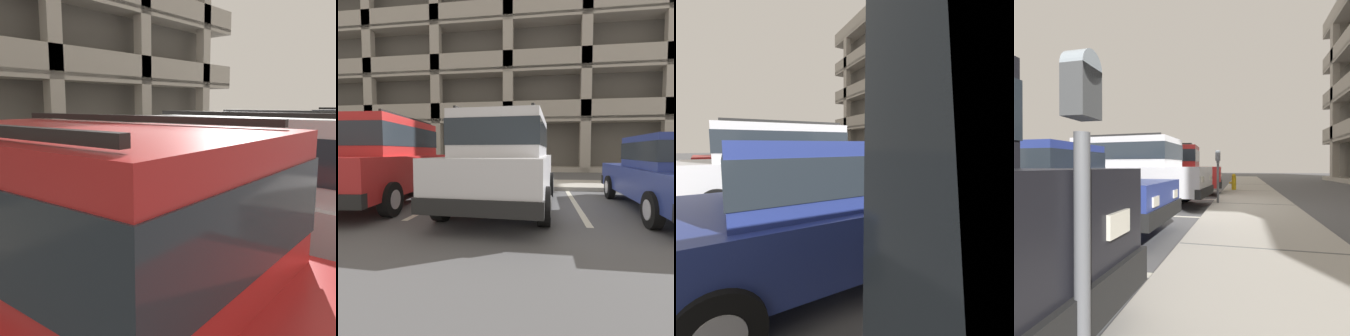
{
  "view_description": "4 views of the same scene",
  "coord_description": "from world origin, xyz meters",
  "views": [
    {
      "loc": [
        -4.37,
        -4.43,
        2.12
      ],
      "look_at": [
        0.08,
        -0.49,
        1.1
      ],
      "focal_mm": 40.0,
      "sensor_mm": 36.0,
      "label": 1
    },
    {
      "loc": [
        0.82,
        -8.09,
        1.23
      ],
      "look_at": [
        -0.17,
        -0.95,
        0.77
      ],
      "focal_mm": 28.0,
      "sensor_mm": 36.0,
      "label": 2
    },
    {
      "loc": [
        5.79,
        -3.64,
        1.52
      ],
      "look_at": [
        -0.15,
        -0.43,
        0.8
      ],
      "focal_mm": 24.0,
      "sensor_mm": 36.0,
      "label": 3
    },
    {
      "loc": [
        7.38,
        1.04,
        1.15
      ],
      "look_at": [
        0.01,
        -0.68,
        1.1
      ],
      "focal_mm": 28.0,
      "sensor_mm": 36.0,
      "label": 4
    }
  ],
  "objects": [
    {
      "name": "ground_plane",
      "position": [
        0.0,
        0.0,
        -0.05
      ],
      "size": [
        80.0,
        80.0,
        0.1
      ],
      "color": "#565659"
    },
    {
      "name": "parking_stall_lines",
      "position": [
        1.6,
        -1.4,
        0.0
      ],
      "size": [
        12.91,
        4.8,
        0.01
      ],
      "color": "silver",
      "rests_on": "ground_plane"
    },
    {
      "name": "dark_hatchback",
      "position": [
        3.4,
        -2.46,
        0.82
      ],
      "size": [
        1.86,
        4.49,
        1.54
      ],
      "rotation": [
        0.0,
        0.0,
        -0.01
      ],
      "color": "navy",
      "rests_on": "ground_plane"
    },
    {
      "name": "sidewalk",
      "position": [
        0.0,
        1.3,
        0.06
      ],
      "size": [
        40.0,
        2.2,
        0.12
      ],
      "color": "#ADA89E",
      "rests_on": "ground_plane"
    },
    {
      "name": "silver_suv",
      "position": [
        0.04,
        -2.31,
        1.09
      ],
      "size": [
        2.2,
        4.88,
        2.03
      ],
      "rotation": [
        0.0,
        0.0,
        -0.05
      ],
      "color": "silver",
      "rests_on": "ground_plane"
    },
    {
      "name": "red_sedan",
      "position": [
        -3.0,
        -2.19,
        1.09
      ],
      "size": [
        2.24,
        4.9,
        2.03
      ],
      "rotation": [
        0.0,
        0.0,
        0.07
      ],
      "color": "red",
      "rests_on": "ground_plane"
    },
    {
      "name": "parking_meter_near",
      "position": [
        -0.03,
        0.35,
        1.22
      ],
      "size": [
        0.35,
        0.12,
        1.47
      ],
      "color": "#595B60",
      "rests_on": "sidewalk"
    },
    {
      "name": "fire_hydrant",
      "position": [
        -4.27,
        0.65,
        0.46
      ],
      "size": [
        0.3,
        0.3,
        0.7
      ],
      "color": "gold",
      "rests_on": "sidewalk"
    }
  ]
}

